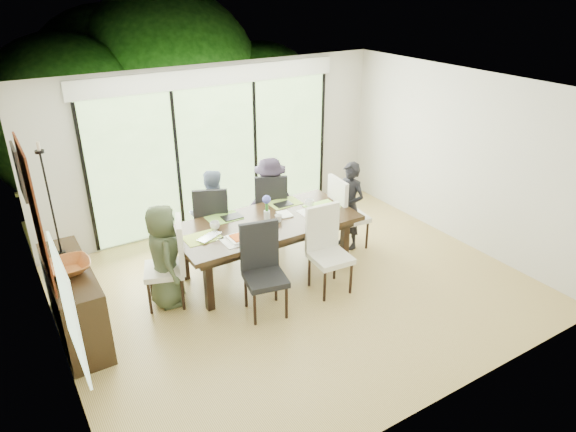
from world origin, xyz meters
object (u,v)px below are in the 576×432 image
person_far_right (270,200)px  vase (267,215)px  cup_b (278,218)px  person_right_end (349,206)px  cup_c (309,203)px  chair_far_left (212,220)px  bowl (68,267)px  chair_right_end (350,212)px  chair_near_left (265,272)px  person_left_end (164,256)px  table_top (266,223)px  person_far_left (212,214)px  chair_far_right (270,206)px  sideboard (75,301)px  chair_near_right (331,252)px  cup_a (215,226)px  chair_left_end (163,263)px  laptop (212,238)px

person_far_right → vase: bearing=65.7°
cup_b → vase: bearing=123.7°
person_right_end → cup_c: person_right_end is taller
chair_far_left → bowl: bearing=49.2°
chair_right_end → person_far_right: 1.27m
chair_near_left → person_left_end: 1.31m
chair_near_left → cup_c: (1.30, 0.97, 0.27)m
chair_right_end → person_right_end: 0.10m
table_top → bowl: size_ratio=5.39×
chair_far_left → bowl: 2.41m
person_right_end → cup_b: (-1.33, -0.10, 0.16)m
person_right_end → person_far_left: (-1.93, 0.83, 0.00)m
person_far_left → bowl: person_far_left is taller
table_top → person_far_left: size_ratio=1.86×
chair_near_left → cup_b: 1.04m
person_right_end → table_top: bearing=-102.8°
chair_far_right → bowl: (-3.16, -1.00, 0.37)m
sideboard → chair_right_end: bearing=0.7°
chair_right_end → bowl: (-4.11, -0.15, 0.37)m
table_top → chair_near_right: (0.50, -0.87, -0.18)m
person_far_left → sideboard: person_far_left is taller
cup_a → bowl: size_ratio=0.28×
chair_far_right → person_far_right: size_ratio=0.85×
chair_right_end → person_far_left: bearing=72.8°
cup_a → table_top: bearing=-12.1°
person_right_end → chair_far_left: bearing=-126.6°
table_top → cup_c: size_ratio=19.35×
cup_a → person_far_right: bearing=28.5°
person_far_left → bowl: bearing=38.8°
bowl → person_right_end: bearing=2.1°
vase → chair_left_end: bearing=-178.2°
chair_near_left → laptop: bearing=126.3°
laptop → vase: bearing=-15.8°
chair_far_right → vase: (-0.50, -0.80, 0.28)m
person_far_left → laptop: 1.02m
table_top → person_left_end: bearing=180.0°
person_left_end → person_right_end: bearing=-80.5°
chair_far_right → bowl: size_ratio=2.47×
bowl → person_far_left: bearing=24.4°
table_top → person_far_right: 1.00m
person_right_end → chair_far_right: bearing=-145.2°
chair_right_end → chair_near_right: bearing=136.9°
chair_far_left → bowl: chair_far_left is taller
person_far_left → cup_c: 1.46m
person_right_end → cup_c: (-0.68, 0.10, 0.17)m
chair_left_end → cup_b: (1.65, -0.10, 0.27)m
chair_near_right → person_left_end: bearing=160.7°
vase → laptop: (-0.90, -0.15, -0.05)m
chair_left_end → chair_far_left: 1.35m
bowl → laptop: bearing=1.6°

